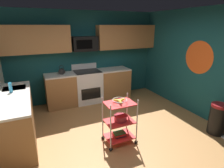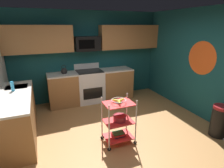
% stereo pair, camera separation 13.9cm
% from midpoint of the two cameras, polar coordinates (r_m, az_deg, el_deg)
% --- Properties ---
extents(floor, '(4.40, 4.80, 0.04)m').
position_cam_midpoint_polar(floor, '(3.88, 4.02, -16.75)').
color(floor, '#A87542').
rests_on(floor, ground).
extents(wall_back, '(4.52, 0.06, 2.60)m').
position_cam_midpoint_polar(wall_back, '(5.54, -6.84, 8.61)').
color(wall_back, '#14474C').
rests_on(wall_back, ground).
extents(wall_right, '(0.06, 4.80, 2.60)m').
position_cam_midpoint_polar(wall_right, '(4.73, 29.59, 4.80)').
color(wall_right, '#14474C').
rests_on(wall_right, ground).
extents(wall_flower_decal, '(0.00, 0.79, 0.79)m').
position_cam_midpoint_polar(wall_flower_decal, '(4.85, 27.12, 7.26)').
color(wall_flower_decal, '#E5591E').
extents(counter_run, '(3.44, 2.54, 0.92)m').
position_cam_midpoint_polar(counter_run, '(4.76, -13.41, -3.80)').
color(counter_run, '#9E6B3D').
rests_on(counter_run, ground).
extents(oven_range, '(0.76, 0.65, 1.10)m').
position_cam_midpoint_polar(oven_range, '(5.42, -6.27, -0.55)').
color(oven_range, white).
rests_on(oven_range, ground).
extents(upper_cabinets, '(4.40, 0.33, 0.70)m').
position_cam_midpoint_polar(upper_cabinets, '(5.30, -6.33, 14.20)').
color(upper_cabinets, '#9E6B3D').
extents(microwave, '(0.70, 0.39, 0.40)m').
position_cam_midpoint_polar(microwave, '(5.26, -7.06, 12.51)').
color(microwave, black).
extents(rolling_cart, '(0.61, 0.41, 0.91)m').
position_cam_midpoint_polar(rolling_cart, '(3.51, 3.22, -11.63)').
color(rolling_cart, silver).
rests_on(rolling_cart, ground).
extents(fruit_bowl, '(0.27, 0.27, 0.07)m').
position_cam_midpoint_polar(fruit_bowl, '(3.33, 3.35, -5.27)').
color(fruit_bowl, silver).
rests_on(fruit_bowl, rolling_cart).
extents(mixing_bowl_large, '(0.25, 0.25, 0.11)m').
position_cam_midpoint_polar(mixing_bowl_large, '(3.49, 3.59, -10.61)').
color(mixing_bowl_large, maroon).
rests_on(mixing_bowl_large, rolling_cart).
extents(book_stack, '(0.26, 0.18, 0.09)m').
position_cam_midpoint_polar(book_stack, '(3.66, 3.14, -15.46)').
color(book_stack, '#1E4C8C').
rests_on(book_stack, rolling_cart).
extents(kettle, '(0.21, 0.18, 0.26)m').
position_cam_midpoint_polar(kettle, '(5.13, -14.10, 4.00)').
color(kettle, black).
rests_on(kettle, counter_run).
extents(dish_soap_bottle, '(0.06, 0.06, 0.20)m').
position_cam_midpoint_polar(dish_soap_bottle, '(4.12, -28.03, -0.64)').
color(dish_soap_bottle, '#2D8CBF').
rests_on(dish_soap_bottle, counter_run).
extents(trash_can, '(0.34, 0.42, 0.66)m').
position_cam_midpoint_polar(trash_can, '(4.40, 31.61, -9.91)').
color(trash_can, black).
rests_on(trash_can, ground).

